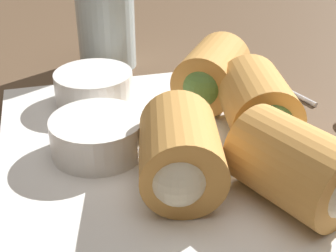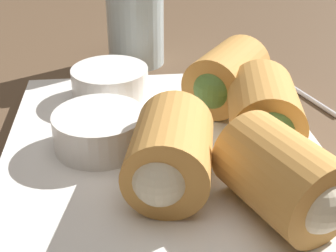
{
  "view_description": "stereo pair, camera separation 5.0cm",
  "coord_description": "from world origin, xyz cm",
  "views": [
    {
      "loc": [
        -32.65,
        8.14,
        24.51
      ],
      "look_at": [
        -0.83,
        -0.34,
        5.88
      ],
      "focal_mm": 50.0,
      "sensor_mm": 36.0,
      "label": 1
    },
    {
      "loc": [
        -33.56,
        3.22,
        24.51
      ],
      "look_at": [
        -0.83,
        -0.34,
        5.88
      ],
      "focal_mm": 50.0,
      "sensor_mm": 36.0,
      "label": 2
    }
  ],
  "objects": [
    {
      "name": "dipping_bowl_far",
      "position": [
        10.09,
        4.36,
        5.18
      ],
      "size": [
        7.71,
        7.71,
        3.09
      ],
      "color": "white",
      "rests_on": "serving_plate"
    },
    {
      "name": "roll_front_right",
      "position": [
        -6.13,
        0.48,
        6.47
      ],
      "size": [
        9.52,
        7.52,
        5.94
      ],
      "color": "#D19347",
      "rests_on": "serving_plate"
    },
    {
      "name": "drinking_glass",
      "position": [
        23.05,
        1.12,
        8.51
      ],
      "size": [
        7.05,
        7.05,
        13.01
      ],
      "color": "silver",
      "rests_on": "table_surface"
    },
    {
      "name": "roll_back_left",
      "position": [
        -0.94,
        -8.41,
        6.47
      ],
      "size": [
        9.48,
        7.32,
        5.94
      ],
      "color": "#D19347",
      "rests_on": "serving_plate"
    },
    {
      "name": "roll_front_left",
      "position": [
        6.83,
        -6.71,
        6.47
      ],
      "size": [
        9.97,
        9.5,
        5.94
      ],
      "color": "#D19347",
      "rests_on": "serving_plate"
    },
    {
      "name": "serving_plate",
      "position": [
        -0.83,
        -0.34,
        2.76
      ],
      "size": [
        32.11,
        26.75,
        1.5
      ],
      "color": "white",
      "rests_on": "table_surface"
    },
    {
      "name": "table_surface",
      "position": [
        0.0,
        0.0,
        1.0
      ],
      "size": [
        180.0,
        140.0,
        2.0
      ],
      "color": "brown",
      "rests_on": "ground"
    },
    {
      "name": "roll_back_right",
      "position": [
        -9.81,
        -7.2,
        6.47
      ],
      "size": [
        9.67,
        8.55,
        5.94
      ],
      "color": "#D19347",
      "rests_on": "serving_plate"
    },
    {
      "name": "dipping_bowl_near",
      "position": [
        0.55,
        5.23,
        5.18
      ],
      "size": [
        7.71,
        7.71,
        3.09
      ],
      "color": "white",
      "rests_on": "serving_plate"
    }
  ]
}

